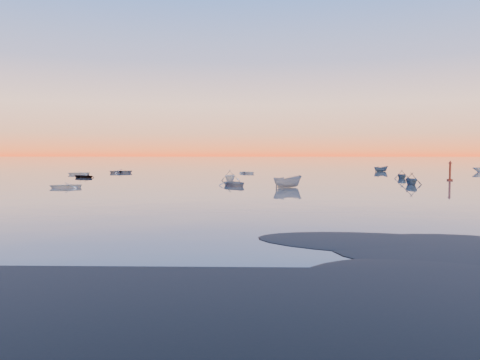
{
  "coord_description": "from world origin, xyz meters",
  "views": [
    {
      "loc": [
        -2.24,
        -19.31,
        4.12
      ],
      "look_at": [
        -3.42,
        28.0,
        1.29
      ],
      "focal_mm": 35.0,
      "sensor_mm": 36.0,
      "label": 1
    }
  ],
  "objects_px": {
    "boat_near_left": "(235,186)",
    "boat_near_center": "(288,188)",
    "boat_near_right": "(411,185)",
    "channel_marker": "(450,172)"
  },
  "relations": [
    {
      "from": "boat_near_left",
      "to": "boat_near_center",
      "type": "bearing_deg",
      "value": -49.7
    },
    {
      "from": "boat_near_right",
      "to": "channel_marker",
      "type": "distance_m",
      "value": 12.73
    },
    {
      "from": "boat_near_right",
      "to": "boat_near_left",
      "type": "bearing_deg",
      "value": 10.78
    },
    {
      "from": "boat_near_left",
      "to": "boat_near_center",
      "type": "height_order",
      "value": "boat_near_center"
    },
    {
      "from": "boat_near_left",
      "to": "boat_near_right",
      "type": "distance_m",
      "value": 22.36
    },
    {
      "from": "boat_near_left",
      "to": "boat_near_right",
      "type": "bearing_deg",
      "value": -19.03
    },
    {
      "from": "boat_near_center",
      "to": "channel_marker",
      "type": "xyz_separation_m",
      "value": [
        24.67,
        14.65,
        1.19
      ]
    },
    {
      "from": "boat_near_left",
      "to": "boat_near_right",
      "type": "relative_size",
      "value": 1.27
    },
    {
      "from": "boat_near_center",
      "to": "channel_marker",
      "type": "distance_m",
      "value": 28.72
    },
    {
      "from": "boat_near_center",
      "to": "boat_near_right",
      "type": "relative_size",
      "value": 1.18
    }
  ]
}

